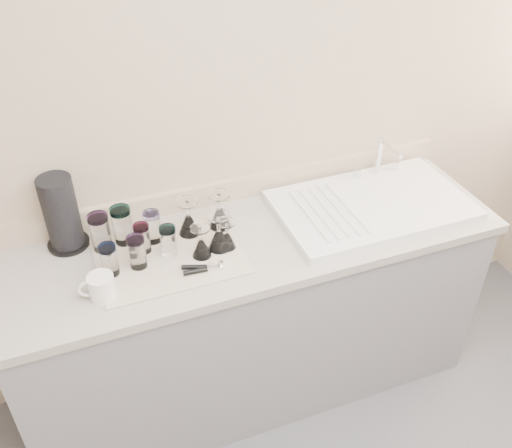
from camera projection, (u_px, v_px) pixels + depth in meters
name	position (u px, v px, depth m)	size (l,w,h in m)	color
room_envelope	(489.00, 334.00, 1.02)	(3.54, 3.50, 2.52)	#4B4B4F
counter_unit	(253.00, 315.00, 2.57)	(2.06, 0.62, 0.90)	slate
sink_unit	(372.00, 204.00, 2.45)	(0.82, 0.50, 0.22)	white
dish_towel	(169.00, 256.00, 2.20)	(0.55, 0.42, 0.01)	beige
tumbler_teal	(100.00, 232.00, 2.19)	(0.08, 0.08, 0.16)	white
tumbler_cyan	(122.00, 225.00, 2.22)	(0.08, 0.08, 0.16)	white
tumbler_purple	(152.00, 227.00, 2.23)	(0.07, 0.07, 0.13)	white
tumbler_magenta	(109.00, 260.00, 2.08)	(0.06, 0.06, 0.13)	white
tumbler_blue	(137.00, 252.00, 2.11)	(0.07, 0.07, 0.13)	white
tumbler_lavender	(168.00, 241.00, 2.17)	(0.06, 0.06, 0.13)	white
tumbler_extra	(142.00, 238.00, 2.18)	(0.06, 0.06, 0.12)	white
goblet_back_left	(189.00, 222.00, 2.28)	(0.09, 0.09, 0.16)	white
goblet_back_right	(220.00, 215.00, 2.32)	(0.09, 0.09, 0.16)	white
goblet_front_left	(201.00, 246.00, 2.17)	(0.08, 0.08, 0.13)	white
goblet_front_right	(227.00, 239.00, 2.22)	(0.07, 0.07, 0.12)	white
goblet_extra	(219.00, 237.00, 2.20)	(0.09, 0.09, 0.16)	white
can_opener	(203.00, 268.00, 2.12)	(0.15, 0.07, 0.02)	silver
white_mug	(101.00, 287.00, 2.00)	(0.14, 0.10, 0.10)	white
paper_towel_roll	(61.00, 214.00, 2.17)	(0.16, 0.16, 0.31)	black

